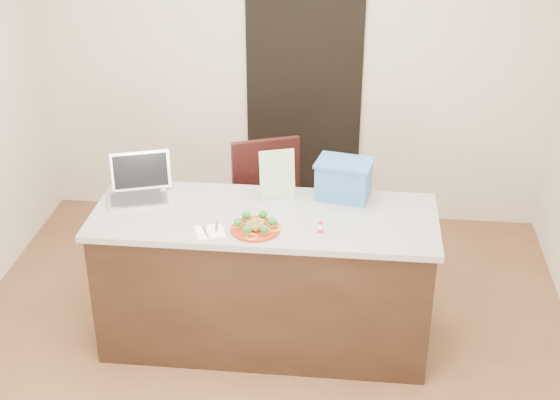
# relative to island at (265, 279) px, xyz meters

# --- Properties ---
(ground) EXTENTS (4.00, 4.00, 0.00)m
(ground) POSITION_rel_island_xyz_m (0.00, -0.25, -0.46)
(ground) COLOR brown
(ground) RESTS_ON ground
(room_shell) EXTENTS (4.00, 4.00, 4.00)m
(room_shell) POSITION_rel_island_xyz_m (0.00, -0.25, 1.16)
(room_shell) COLOR white
(room_shell) RESTS_ON ground
(doorway) EXTENTS (0.90, 0.02, 2.00)m
(doorway) POSITION_rel_island_xyz_m (0.10, 1.73, 0.54)
(doorway) COLOR black
(doorway) RESTS_ON ground
(island) EXTENTS (2.06, 0.76, 0.92)m
(island) POSITION_rel_island_xyz_m (0.00, 0.00, 0.00)
(island) COLOR black
(island) RESTS_ON ground
(plate) EXTENTS (0.29, 0.29, 0.02)m
(plate) POSITION_rel_island_xyz_m (-0.03, -0.20, 0.47)
(plate) COLOR #98220D
(plate) RESTS_ON island
(meatballs) EXTENTS (0.12, 0.11, 0.04)m
(meatballs) POSITION_rel_island_xyz_m (-0.02, -0.20, 0.50)
(meatballs) COLOR olive
(meatballs) RESTS_ON plate
(broccoli) EXTENTS (0.24, 0.23, 0.04)m
(broccoli) POSITION_rel_island_xyz_m (-0.03, -0.20, 0.51)
(broccoli) COLOR #165217
(broccoli) RESTS_ON plate
(pepper_rings) EXTENTS (0.29, 0.29, 0.01)m
(pepper_rings) POSITION_rel_island_xyz_m (-0.03, -0.20, 0.48)
(pepper_rings) COLOR orange
(pepper_rings) RESTS_ON plate
(napkin) EXTENTS (0.20, 0.20, 0.01)m
(napkin) POSITION_rel_island_xyz_m (-0.28, -0.24, 0.46)
(napkin) COLOR white
(napkin) RESTS_ON island
(fork) EXTENTS (0.06, 0.15, 0.00)m
(fork) POSITION_rel_island_xyz_m (-0.30, -0.24, 0.47)
(fork) COLOR #A8A8AC
(fork) RESTS_ON napkin
(knife) EXTENTS (0.03, 0.21, 0.01)m
(knife) POSITION_rel_island_xyz_m (-0.25, -0.26, 0.47)
(knife) COLOR white
(knife) RESTS_ON napkin
(yogurt_bottle) EXTENTS (0.04, 0.04, 0.08)m
(yogurt_bottle) POSITION_rel_island_xyz_m (0.35, -0.20, 0.49)
(yogurt_bottle) COLOR beige
(yogurt_bottle) RESTS_ON island
(laptop) EXTENTS (0.43, 0.39, 0.26)m
(laptop) POSITION_rel_island_xyz_m (-0.80, 0.16, 0.53)
(laptop) COLOR silver
(laptop) RESTS_ON island
(leaflet) EXTENTS (0.22, 0.11, 0.31)m
(leaflet) POSITION_rel_island_xyz_m (0.05, 0.23, 0.61)
(leaflet) COLOR white
(leaflet) RESTS_ON island
(blue_box) EXTENTS (0.38, 0.30, 0.24)m
(blue_box) POSITION_rel_island_xyz_m (0.46, 0.28, 0.58)
(blue_box) COLOR #2F65AA
(blue_box) RESTS_ON island
(chair) EXTENTS (0.61, 0.62, 1.07)m
(chair) POSITION_rel_island_xyz_m (-0.08, 0.65, 0.15)
(chair) COLOR black
(chair) RESTS_ON ground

